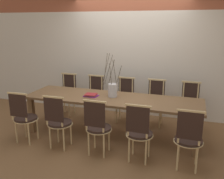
{
  "coord_description": "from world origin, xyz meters",
  "views": [
    {
      "loc": [
        1.32,
        -4.06,
        2.02
      ],
      "look_at": [
        0.0,
        0.0,
        0.87
      ],
      "focal_mm": 40.0,
      "sensor_mm": 36.0,
      "label": 1
    }
  ],
  "objects_px": {
    "chair_far_center": "(125,98)",
    "vase_centerpiece": "(113,90)",
    "chair_near_center": "(98,125)",
    "book_stack": "(91,95)",
    "dining_table": "(112,102)"
  },
  "relations": [
    {
      "from": "book_stack",
      "to": "dining_table",
      "type": "bearing_deg",
      "value": 5.45
    },
    {
      "from": "book_stack",
      "to": "chair_far_center",
      "type": "bearing_deg",
      "value": 61.6
    },
    {
      "from": "chair_near_center",
      "to": "vase_centerpiece",
      "type": "xyz_separation_m",
      "value": [
        -0.02,
        0.81,
        0.36
      ]
    },
    {
      "from": "chair_far_center",
      "to": "book_stack",
      "type": "height_order",
      "value": "chair_far_center"
    },
    {
      "from": "dining_table",
      "to": "vase_centerpiece",
      "type": "height_order",
      "value": "vase_centerpiece"
    },
    {
      "from": "dining_table",
      "to": "book_stack",
      "type": "distance_m",
      "value": 0.41
    },
    {
      "from": "chair_far_center",
      "to": "vase_centerpiece",
      "type": "distance_m",
      "value": 0.77
    },
    {
      "from": "vase_centerpiece",
      "to": "chair_near_center",
      "type": "bearing_deg",
      "value": -88.39
    },
    {
      "from": "chair_far_center",
      "to": "book_stack",
      "type": "bearing_deg",
      "value": 61.6
    },
    {
      "from": "chair_near_center",
      "to": "chair_far_center",
      "type": "xyz_separation_m",
      "value": [
        0.02,
        1.5,
        0.0
      ]
    },
    {
      "from": "chair_near_center",
      "to": "vase_centerpiece",
      "type": "bearing_deg",
      "value": 91.61
    },
    {
      "from": "dining_table",
      "to": "book_stack",
      "type": "height_order",
      "value": "book_stack"
    },
    {
      "from": "chair_near_center",
      "to": "book_stack",
      "type": "relative_size",
      "value": 3.58
    },
    {
      "from": "chair_far_center",
      "to": "vase_centerpiece",
      "type": "bearing_deg",
      "value": 86.19
    },
    {
      "from": "chair_near_center",
      "to": "book_stack",
      "type": "distance_m",
      "value": 0.86
    }
  ]
}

